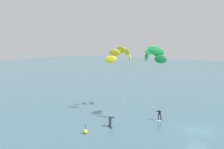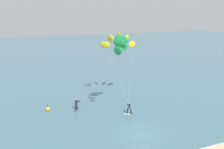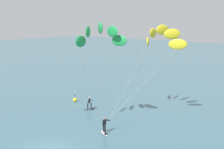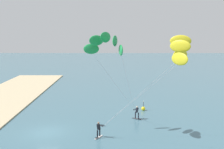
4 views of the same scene
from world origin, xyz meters
TOP-DOWN VIEW (x-y plane):
  - ground_plane at (0.00, 0.00)m, footprint 240.00×240.00m
  - kitesurfer_nearshore at (3.32, 13.24)m, footprint 5.83×9.68m
  - kitesurfer_mid_water at (0.17, 6.71)m, footprint 7.77×6.94m
  - marker_buoy at (-8.64, 11.59)m, footprint 0.56×0.56m

SIDE VIEW (x-z plane):
  - ground_plane at x=0.00m, z-range 0.00..0.00m
  - marker_buoy at x=-8.64m, z-range -0.39..0.99m
  - kitesurfer_nearshore at x=3.32m, z-range 3.69..14.31m
  - kitesurfer_mid_water at x=0.17m, z-range 3.88..14.80m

